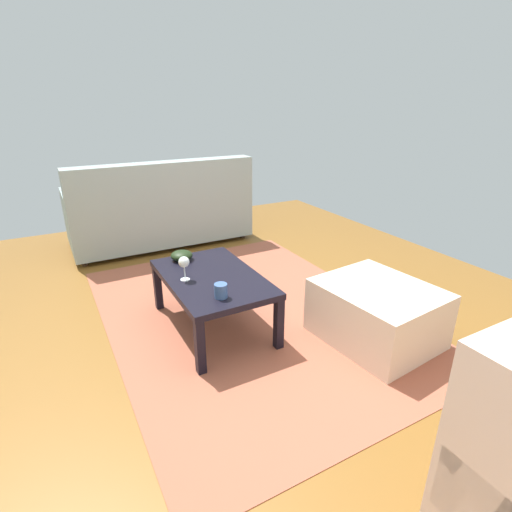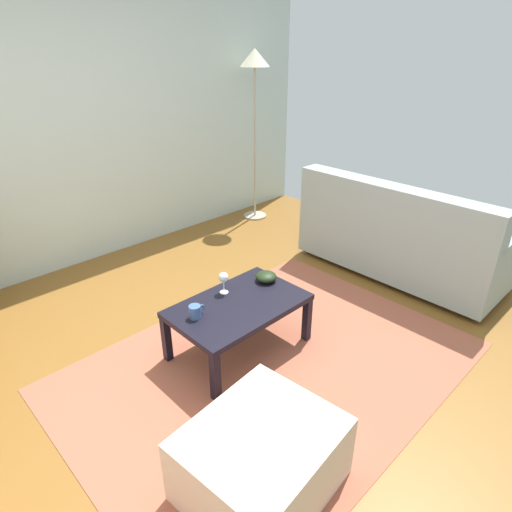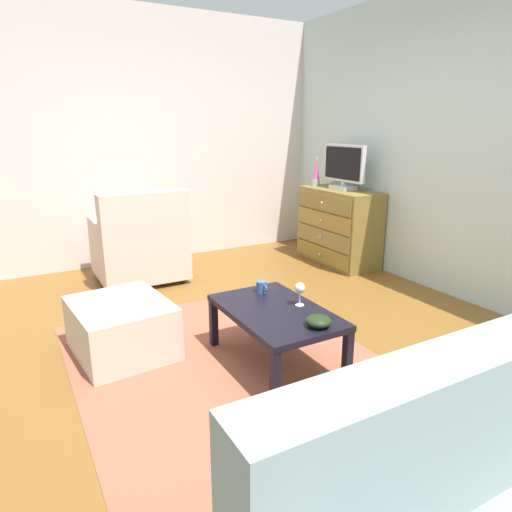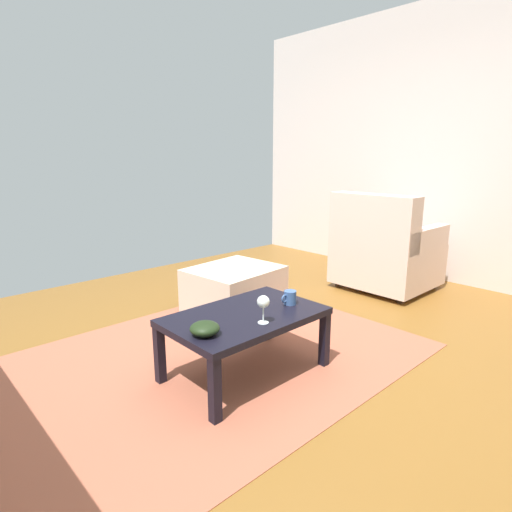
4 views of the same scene
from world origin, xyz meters
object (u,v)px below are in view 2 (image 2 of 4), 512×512
at_px(couch_large, 401,239).
at_px(standing_lamp, 255,75).
at_px(coffee_table, 239,309).
at_px(wine_glass, 224,278).
at_px(ottoman, 261,459).
at_px(bowl_decorative, 266,277).
at_px(mug, 195,311).

xyz_separation_m(couch_large, standing_lamp, (0.05, 1.96, 1.28)).
relative_size(coffee_table, wine_glass, 5.77).
relative_size(ottoman, standing_lamp, 0.37).
xyz_separation_m(wine_glass, standing_lamp, (1.85, 1.60, 1.12)).
bearing_deg(ottoman, standing_lamp, 46.33).
height_order(wine_glass, ottoman, wine_glass).
xyz_separation_m(coffee_table, couch_large, (1.83, -0.18, 0.01)).
bearing_deg(bowl_decorative, mug, -178.82).
height_order(ottoman, standing_lamp, standing_lamp).
relative_size(couch_large, standing_lamp, 0.96).
distance_m(coffee_table, ottoman, 1.07).
bearing_deg(coffee_table, bowl_decorative, 13.45).
xyz_separation_m(wine_glass, couch_large, (1.81, -0.36, -0.16)).
relative_size(mug, couch_large, 0.06).
height_order(couch_large, ottoman, couch_large).
xyz_separation_m(mug, bowl_decorative, (0.65, 0.01, -0.01)).
distance_m(wine_glass, ottoman, 1.26).
xyz_separation_m(couch_large, ottoman, (-2.46, -0.67, -0.16)).
bearing_deg(mug, couch_large, -6.81).
xyz_separation_m(mug, standing_lamp, (2.18, 1.70, 1.20)).
distance_m(coffee_table, bowl_decorative, 0.37).
xyz_separation_m(coffee_table, standing_lamp, (1.87, 1.77, 1.29)).
distance_m(bowl_decorative, ottoman, 1.38).
bearing_deg(bowl_decorative, ottoman, -136.30).
distance_m(couch_large, standing_lamp, 2.34).
relative_size(mug, ottoman, 0.16).
xyz_separation_m(wine_glass, ottoman, (-0.65, -1.03, -0.31)).
bearing_deg(ottoman, couch_large, 15.21).
height_order(bowl_decorative, standing_lamp, standing_lamp).
distance_m(wine_glass, bowl_decorative, 0.35).
xyz_separation_m(coffee_table, mug, (-0.30, 0.07, 0.09)).
relative_size(coffee_table, standing_lamp, 0.48).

